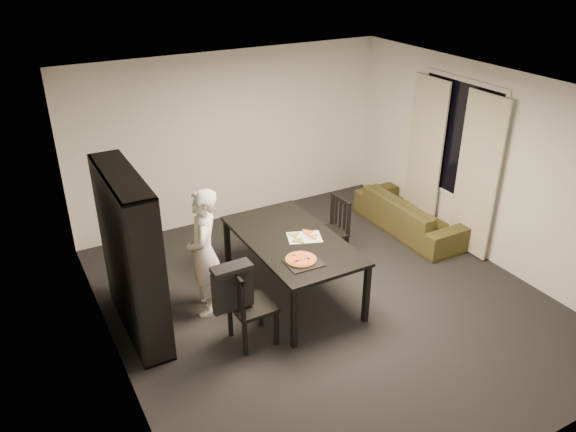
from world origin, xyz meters
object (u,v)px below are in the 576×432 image
person (204,253)px  bookshelf (131,255)px  chair_left (245,302)px  sofa (410,214)px  baking_tray (304,263)px  pepperoni_pizza (301,259)px  dining_table (292,243)px  chair_right (334,226)px

person → bookshelf: bearing=-69.6°
chair_left → sofa: (3.30, 1.20, -0.27)m
bookshelf → baking_tray: bookshelf is taller
person → pepperoni_pizza: (0.87, -0.71, 0.03)m
bookshelf → pepperoni_pizza: bookshelf is taller
bookshelf → baking_tray: (1.69, -0.82, -0.15)m
bookshelf → sofa: size_ratio=1.00×
chair_left → person: 0.83m
pepperoni_pizza → chair_left: bearing=-174.3°
chair_left → pepperoni_pizza: chair_left is taller
bookshelf → chair_left: bearing=-41.8°
bookshelf → chair_left: (0.94, -0.84, -0.40)m
person → baking_tray: person is taller
dining_table → sofa: dining_table is taller
dining_table → person: (-1.05, 0.20, 0.06)m
baking_tray → bookshelf: bearing=154.0°
chair_right → pepperoni_pizza: 1.48m
chair_left → sofa: chair_left is taller
sofa → baking_tray: bearing=114.8°
bookshelf → chair_left: 1.33m
chair_right → baking_tray: bearing=-49.6°
dining_table → pepperoni_pizza: bearing=-108.7°
person → dining_table: bearing=103.7°
dining_table → pepperoni_pizza: pepperoni_pizza is taller
person → baking_tray: size_ratio=3.93×
pepperoni_pizza → baking_tray: bearing=-79.7°
dining_table → chair_left: 1.09m
bookshelf → baking_tray: size_ratio=4.75×
chair_left → baking_tray: 0.79m
chair_left → sofa: bearing=-70.7°
chair_left → dining_table: bearing=-57.9°
sofa → pepperoni_pizza: bearing=113.8°
chair_right → sofa: bearing=93.1°
chair_right → baking_tray: (-1.07, -1.02, 0.28)m
bookshelf → chair_left: bookshelf is taller
dining_table → pepperoni_pizza: size_ratio=5.44×
dining_table → sofa: (2.39, 0.62, -0.45)m
baking_tray → dining_table: bearing=73.7°
pepperoni_pizza → sofa: bearing=23.8°
chair_left → pepperoni_pizza: 0.79m
person → pepperoni_pizza: 1.13m
bookshelf → sofa: bookshelf is taller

